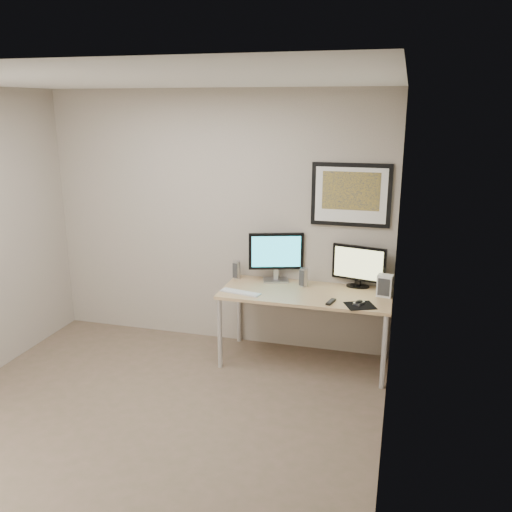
# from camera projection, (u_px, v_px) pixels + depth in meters

# --- Properties ---
(floor) EXTENTS (3.60, 3.60, 0.00)m
(floor) POSITION_uv_depth(u_px,v_px,m) (150.00, 422.00, 4.32)
(floor) COLOR brown
(floor) RESTS_ON ground
(room) EXTENTS (3.60, 3.60, 3.60)m
(room) POSITION_uv_depth(u_px,v_px,m) (164.00, 209.00, 4.30)
(room) COLOR white
(room) RESTS_ON ground
(desk) EXTENTS (1.60, 0.70, 0.73)m
(desk) POSITION_uv_depth(u_px,v_px,m) (306.00, 299.00, 5.14)
(desk) COLOR tan
(desk) RESTS_ON floor
(framed_art) EXTENTS (0.75, 0.04, 0.60)m
(framed_art) POSITION_uv_depth(u_px,v_px,m) (351.00, 195.00, 5.10)
(framed_art) COLOR black
(framed_art) RESTS_ON room
(monitor_large) EXTENTS (0.53, 0.24, 0.49)m
(monitor_large) POSITION_uv_depth(u_px,v_px,m) (276.00, 255.00, 5.37)
(monitor_large) COLOR #A7A8AC
(monitor_large) RESTS_ON desk
(monitor_tv) EXTENTS (0.52, 0.17, 0.41)m
(monitor_tv) POSITION_uv_depth(u_px,v_px,m) (359.00, 265.00, 5.21)
(monitor_tv) COLOR black
(monitor_tv) RESTS_ON desk
(speaker_left) EXTENTS (0.09, 0.09, 0.18)m
(speaker_left) POSITION_uv_depth(u_px,v_px,m) (237.00, 270.00, 5.51)
(speaker_left) COLOR #A7A8AC
(speaker_left) RESTS_ON desk
(speaker_right) EXTENTS (0.10, 0.10, 0.18)m
(speaker_right) POSITION_uv_depth(u_px,v_px,m) (304.00, 277.00, 5.27)
(speaker_right) COLOR #A7A8AC
(speaker_right) RESTS_ON desk
(keyboard) EXTENTS (0.41, 0.19, 0.01)m
(keyboard) POSITION_uv_depth(u_px,v_px,m) (240.00, 292.00, 5.10)
(keyboard) COLOR silver
(keyboard) RESTS_ON desk
(mousepad) EXTENTS (0.31, 0.30, 0.00)m
(mousepad) POSITION_uv_depth(u_px,v_px,m) (360.00, 306.00, 4.78)
(mousepad) COLOR black
(mousepad) RESTS_ON desk
(mouse) EXTENTS (0.10, 0.12, 0.04)m
(mouse) POSITION_uv_depth(u_px,v_px,m) (359.00, 302.00, 4.80)
(mouse) COLOR black
(mouse) RESTS_ON mousepad
(remote) EXTENTS (0.08, 0.17, 0.02)m
(remote) POSITION_uv_depth(u_px,v_px,m) (331.00, 302.00, 4.85)
(remote) COLOR black
(remote) RESTS_ON desk
(fan_unit) EXTENTS (0.15, 0.12, 0.21)m
(fan_unit) POSITION_uv_depth(u_px,v_px,m) (385.00, 286.00, 4.99)
(fan_unit) COLOR silver
(fan_unit) RESTS_ON desk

